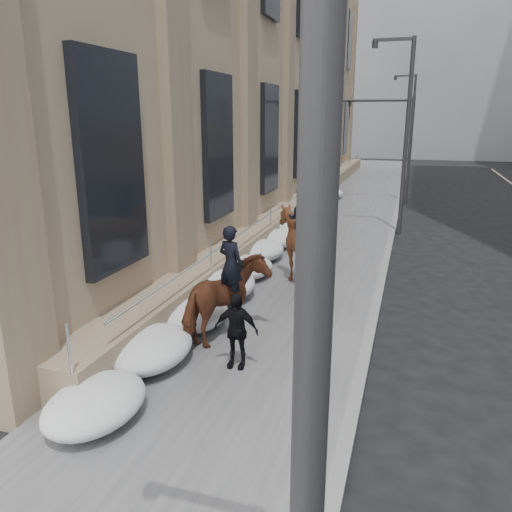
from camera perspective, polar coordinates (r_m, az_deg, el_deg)
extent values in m
plane|color=black|center=(10.06, -4.18, -13.94)|extent=(140.00, 140.00, 0.00)
cube|color=#48484A|center=(19.05, 6.86, 0.69)|extent=(5.00, 80.00, 0.12)
cube|color=slate|center=(18.77, 14.74, 0.05)|extent=(0.24, 80.00, 0.12)
cube|color=#9B8365|center=(29.66, 0.43, 23.56)|extent=(5.00, 44.00, 18.00)
cube|color=#866D56|center=(29.00, 6.21, 6.69)|extent=(1.10, 44.00, 0.90)
cylinder|color=silver|center=(28.79, 7.15, 8.41)|extent=(0.06, 42.00, 0.06)
cube|color=#866D56|center=(19.37, -1.45, 25.04)|extent=(0.70, 1.20, 16.20)
cube|color=black|center=(21.96, 1.60, 13.21)|extent=(0.20, 2.20, 4.50)
cube|color=slate|center=(68.70, 19.35, 22.50)|extent=(30.00, 12.00, 28.00)
cube|color=gray|center=(80.80, 11.38, 19.04)|extent=(24.00, 12.00, 20.00)
cylinder|color=#2D2D30|center=(2.35, 6.51, -8.95)|extent=(0.18, 0.18, 8.00)
cylinder|color=#2D2D30|center=(22.13, 16.79, 12.58)|extent=(0.18, 0.18, 8.00)
cube|color=#2D2D30|center=(22.33, 15.42, 22.76)|extent=(1.60, 0.15, 0.12)
cylinder|color=#2D2D30|center=(22.36, 13.46, 22.49)|extent=(0.24, 0.24, 0.30)
cylinder|color=#2D2D30|center=(42.12, 17.37, 13.75)|extent=(0.18, 0.18, 8.00)
cube|color=#2D2D30|center=(42.22, 16.68, 19.12)|extent=(1.60, 0.15, 0.12)
cylinder|color=#2D2D30|center=(42.24, 15.66, 18.98)|extent=(0.24, 0.24, 0.30)
cylinder|color=#2D2D30|center=(30.17, 17.15, 11.33)|extent=(0.20, 0.20, 6.00)
cylinder|color=#2D2D30|center=(30.20, 13.64, 16.91)|extent=(4.00, 0.16, 0.16)
imported|color=black|center=(30.34, 10.64, 16.12)|extent=(0.18, 0.22, 1.10)
ellipsoid|color=white|center=(10.42, -11.80, -10.30)|extent=(1.50, 2.10, 0.68)
ellipsoid|color=white|center=(13.74, -3.56, -3.38)|extent=(1.60, 2.20, 0.72)
ellipsoid|color=white|center=(17.40, 0.81, 0.65)|extent=(1.40, 2.00, 0.64)
ellipsoid|color=white|center=(21.11, 4.31, 3.48)|extent=(1.70, 2.30, 0.76)
ellipsoid|color=white|center=(24.98, 6.20, 5.23)|extent=(1.50, 2.10, 0.66)
imported|color=#4F2817|center=(11.02, -3.48, -5.14)|extent=(1.70, 2.42, 1.87)
imported|color=black|center=(10.89, -3.27, -0.91)|extent=(0.73, 0.60, 1.72)
imported|color=#412112|center=(14.71, 5.05, 1.03)|extent=(1.88, 2.10, 2.27)
imported|color=black|center=(14.67, 5.25, 4.16)|extent=(0.85, 0.67, 1.72)
imported|color=black|center=(9.95, -2.30, -8.49)|extent=(0.92, 0.40, 1.55)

